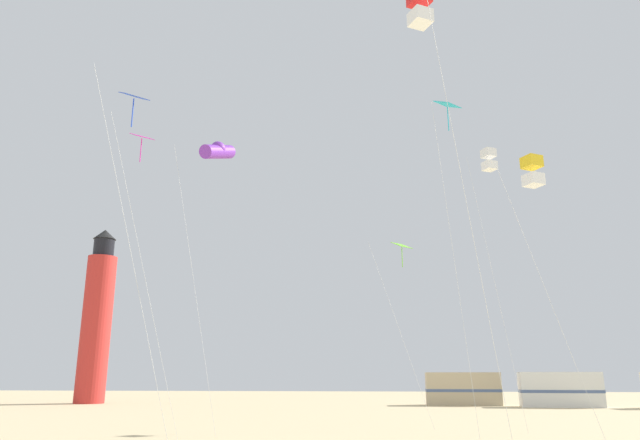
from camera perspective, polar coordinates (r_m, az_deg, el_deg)
name	(u,v)px	position (r m, az deg, el deg)	size (l,w,h in m)	color
kite_diamond_cyan	(448,120)	(25.53, 12.34, 9.51)	(1.30, 1.30, 13.77)	silver
kite_tube_violet	(218,151)	(29.97, -9.91, 6.62)	(2.95, 3.16, 14.04)	silver
kite_box_white	(489,160)	(31.81, 16.11, 5.60)	(1.75, 1.62, 13.89)	silver
kite_box_gold	(533,172)	(23.21, 19.98, 4.44)	(2.67, 1.97, 10.36)	silver
kite_diamond_blue	(134,110)	(22.12, -17.67, 10.14)	(2.96, 2.96, 12.35)	silver
kite_diamond_magenta	(142,149)	(26.98, -16.93, 6.60)	(3.19, 3.19, 12.90)	silver
kite_diamond_lime	(402,252)	(31.86, 7.94, -3.12)	(2.97, 2.39, 9.49)	silver
kite_box_scarlet	(420,9)	(19.45, 9.71, 19.57)	(2.25, 2.25, 13.98)	silver
lighthouse_distant	(97,319)	(61.63, -20.89, -9.00)	(2.80, 2.80, 16.80)	red
rv_van_tan	(463,389)	(55.34, 13.72, -15.67)	(6.46, 2.41, 2.80)	#C6B28C
rv_van_white	(560,390)	(54.31, 22.32, -15.02)	(6.59, 2.78, 2.80)	white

